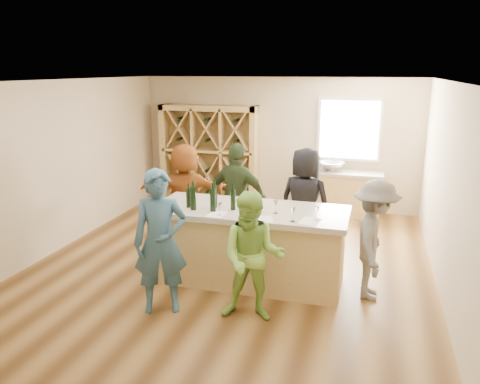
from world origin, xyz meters
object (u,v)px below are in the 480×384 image
(person_near_right, at_px, (253,257))
(person_far_mid, at_px, (237,198))
(wine_bottle_f, at_px, (248,204))
(tasting_counter_base, at_px, (250,247))
(wine_bottle_a, at_px, (188,198))
(person_server, at_px, (374,240))
(wine_bottle_b, at_px, (193,198))
(person_far_right, at_px, (305,202))
(wine_rack, at_px, (209,155))
(wine_bottle_e, at_px, (233,200))
(wine_bottle_d, at_px, (213,200))
(person_far_left, at_px, (186,194))
(person_near_left, at_px, (161,242))
(wine_bottle_c, at_px, (214,196))
(sink, at_px, (331,166))

(person_near_right, bearing_deg, person_far_mid, 104.64)
(person_near_right, bearing_deg, wine_bottle_f, 103.21)
(person_near_right, bearing_deg, tasting_counter_base, 100.34)
(wine_bottle_a, bearing_deg, person_server, 3.17)
(wine_bottle_b, relative_size, person_far_right, 0.19)
(wine_rack, relative_size, person_far_right, 1.24)
(person_far_right, bearing_deg, wine_bottle_e, 73.37)
(wine_bottle_d, height_order, person_far_left, person_far_left)
(wine_bottle_d, height_order, person_near_right, person_near_right)
(wine_bottle_b, bearing_deg, person_server, 5.31)
(person_near_right, bearing_deg, wine_rack, 109.02)
(wine_bottle_a, distance_m, wine_bottle_f, 0.90)
(person_near_left, height_order, person_near_right, person_near_left)
(wine_bottle_e, height_order, person_far_left, person_far_left)
(wine_bottle_c, height_order, wine_bottle_e, wine_bottle_c)
(wine_rack, distance_m, person_far_mid, 2.93)
(person_server, bearing_deg, person_far_right, 41.94)
(person_near_right, relative_size, person_far_left, 0.90)
(wine_bottle_d, distance_m, person_near_right, 1.16)
(sink, xyz_separation_m, wine_bottle_e, (-1.00, -3.69, 0.21))
(wine_rack, xyz_separation_m, person_near_right, (2.22, -4.66, -0.30))
(wine_bottle_d, xyz_separation_m, person_near_left, (-0.38, -0.87, -0.33))
(wine_rack, relative_size, wine_bottle_b, 6.56)
(wine_rack, bearing_deg, person_server, -45.66)
(person_server, height_order, person_far_right, person_far_right)
(wine_bottle_c, relative_size, wine_bottle_d, 1.01)
(person_far_left, bearing_deg, wine_bottle_a, 101.37)
(wine_bottle_c, bearing_deg, person_far_mid, 90.34)
(wine_bottle_e, relative_size, person_far_left, 0.16)
(wine_rack, bearing_deg, wine_bottle_b, -73.32)
(person_far_mid, bearing_deg, wine_bottle_d, 101.93)
(wine_bottle_a, xyz_separation_m, person_near_left, (0.01, -0.95, -0.30))
(wine_bottle_d, xyz_separation_m, person_near_right, (0.76, -0.76, -0.44))
(sink, relative_size, person_far_mid, 0.30)
(wine_bottle_c, distance_m, person_far_left, 1.61)
(sink, distance_m, person_near_left, 4.98)
(wine_rack, xyz_separation_m, person_far_right, (2.51, -2.45, -0.21))
(person_far_mid, relative_size, wine_bottle_f, 6.04)
(sink, distance_m, wine_bottle_f, 3.94)
(sink, xyz_separation_m, person_far_right, (-0.19, -2.38, -0.12))
(wine_bottle_d, bearing_deg, wine_bottle_c, 102.62)
(wine_bottle_c, height_order, person_far_mid, person_far_mid)
(wine_bottle_c, xyz_separation_m, person_near_right, (0.80, -0.94, -0.44))
(person_server, bearing_deg, wine_bottle_e, 92.63)
(person_far_mid, xyz_separation_m, person_far_right, (1.10, 0.12, -0.02))
(wine_bottle_c, bearing_deg, sink, 70.65)
(wine_rack, bearing_deg, wine_bottle_d, -69.54)
(tasting_counter_base, relative_size, wine_bottle_f, 8.67)
(wine_rack, xyz_separation_m, person_near_left, (1.07, -4.77, -0.19))
(wine_bottle_a, height_order, wine_bottle_c, wine_bottle_c)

